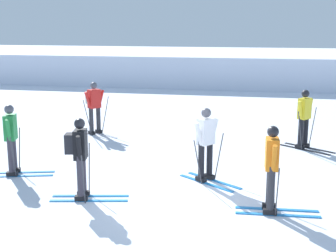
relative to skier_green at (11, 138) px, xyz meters
name	(u,v)px	position (x,y,z in m)	size (l,w,h in m)	color
ground_plane	(177,204)	(4.19, -1.13, -0.92)	(120.00, 120.00, 0.00)	silver
far_snow_ridge	(235,68)	(4.19, 19.02, -0.05)	(80.00, 7.54, 1.73)	silver
skier_green	(11,138)	(0.00, 0.00, 0.00)	(1.64, 0.97, 1.71)	#237AC6
skier_red	(94,105)	(0.47, 4.45, 0.04)	(1.51, 1.24, 1.71)	silver
skier_orange	(272,167)	(6.02, -1.20, 0.00)	(1.62, 1.00, 1.71)	#237AC6
skier_black	(80,155)	(2.18, -1.21, 0.04)	(1.64, 0.99, 1.71)	#237AC6
skier_yellow	(304,117)	(7.01, 3.89, 0.00)	(1.52, 1.22, 1.71)	black
skier_white	(206,142)	(4.58, 0.44, 0.00)	(1.51, 1.24, 1.71)	#237AC6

